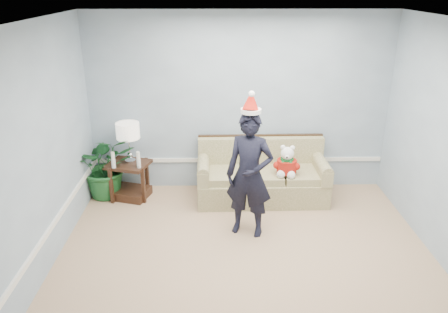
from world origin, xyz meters
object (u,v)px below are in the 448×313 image
at_px(side_table, 130,184).
at_px(table_lamp, 128,132).
at_px(houseplant, 106,165).
at_px(sofa, 262,178).
at_px(man, 249,175).
at_px(teddy_bear, 287,164).

height_order(side_table, table_lamp, table_lamp).
distance_m(side_table, houseplant, 0.45).
xyz_separation_m(sofa, table_lamp, (-1.96, 0.07, 0.71)).
bearing_deg(man, side_table, 167.52).
height_order(table_lamp, man, man).
relative_size(table_lamp, man, 0.37).
xyz_separation_m(side_table, man, (1.72, -1.02, 0.60)).
xyz_separation_m(side_table, teddy_bear, (2.31, -0.26, 0.41)).
distance_m(sofa, teddy_bear, 0.51).
xyz_separation_m(sofa, teddy_bear, (0.33, -0.24, 0.32)).
relative_size(side_table, houseplant, 0.70).
distance_m(sofa, side_table, 1.99).
relative_size(houseplant, teddy_bear, 2.15).
height_order(sofa, houseplant, houseplant).
distance_m(side_table, man, 2.09).
bearing_deg(houseplant, side_table, -10.72).
distance_m(side_table, table_lamp, 0.80).
xyz_separation_m(side_table, table_lamp, (0.03, 0.05, 0.80)).
bearing_deg(teddy_bear, man, -117.36).
xyz_separation_m(side_table, houseplant, (-0.35, 0.07, 0.28)).
relative_size(sofa, teddy_bear, 4.17).
bearing_deg(houseplant, sofa, -2.23).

